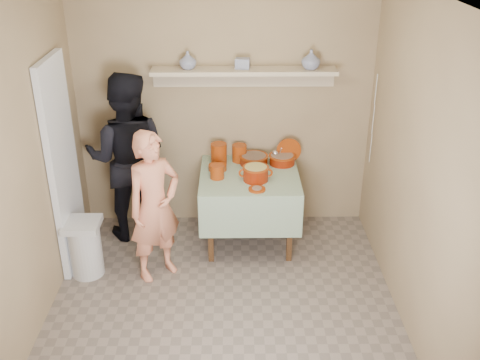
{
  "coord_description": "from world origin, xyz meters",
  "views": [
    {
      "loc": [
        0.09,
        -3.72,
        3.12
      ],
      "look_at": [
        0.15,
        0.75,
        0.95
      ],
      "focal_mm": 42.0,
      "sensor_mm": 36.0,
      "label": 1
    }
  ],
  "objects_px": {
    "serving_table": "(249,184)",
    "trash_bin": "(85,248)",
    "cazuela_rice": "(256,172)",
    "person_helper": "(128,158)",
    "person_cook": "(155,207)"
  },
  "relations": [
    {
      "from": "serving_table",
      "to": "cazuela_rice",
      "type": "relative_size",
      "value": 2.95
    },
    {
      "from": "person_helper",
      "to": "cazuela_rice",
      "type": "distance_m",
      "value": 1.31
    },
    {
      "from": "person_helper",
      "to": "serving_table",
      "type": "bearing_deg",
      "value": 173.46
    },
    {
      "from": "cazuela_rice",
      "to": "trash_bin",
      "type": "distance_m",
      "value": 1.74
    },
    {
      "from": "trash_bin",
      "to": "cazuela_rice",
      "type": "bearing_deg",
      "value": 15.06
    },
    {
      "from": "person_cook",
      "to": "trash_bin",
      "type": "height_order",
      "value": "person_cook"
    },
    {
      "from": "person_cook",
      "to": "serving_table",
      "type": "relative_size",
      "value": 1.47
    },
    {
      "from": "serving_table",
      "to": "cazuela_rice",
      "type": "bearing_deg",
      "value": -69.56
    },
    {
      "from": "person_cook",
      "to": "cazuela_rice",
      "type": "relative_size",
      "value": 4.33
    },
    {
      "from": "serving_table",
      "to": "trash_bin",
      "type": "relative_size",
      "value": 1.74
    },
    {
      "from": "person_helper",
      "to": "trash_bin",
      "type": "distance_m",
      "value": 0.99
    },
    {
      "from": "person_cook",
      "to": "trash_bin",
      "type": "bearing_deg",
      "value": 140.87
    },
    {
      "from": "serving_table",
      "to": "trash_bin",
      "type": "height_order",
      "value": "serving_table"
    },
    {
      "from": "person_cook",
      "to": "serving_table",
      "type": "distance_m",
      "value": 1.05
    },
    {
      "from": "cazuela_rice",
      "to": "trash_bin",
      "type": "xyz_separation_m",
      "value": [
        -1.59,
        -0.43,
        -0.56
      ]
    }
  ]
}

